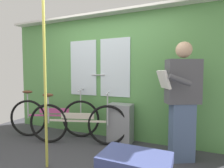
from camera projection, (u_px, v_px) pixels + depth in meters
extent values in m
cube|color=#56934C|center=(109.00, 77.00, 3.53)|extent=(4.54, 0.08, 2.33)
cube|color=silver|center=(83.00, 68.00, 3.69)|extent=(0.60, 0.02, 1.10)
cube|color=silver|center=(115.00, 68.00, 3.41)|extent=(0.60, 0.02, 1.10)
cylinder|color=#B2B2B7|center=(98.00, 75.00, 3.54)|extent=(0.28, 0.02, 0.02)
cube|color=silver|center=(107.00, 14.00, 3.36)|extent=(4.54, 0.28, 0.04)
torus|color=black|center=(108.00, 125.00, 3.13)|extent=(0.69, 0.25, 0.71)
torus|color=black|center=(49.00, 123.00, 3.24)|extent=(0.69, 0.25, 0.71)
cube|color=beige|center=(77.00, 121.00, 3.18)|extent=(0.98, 0.33, 0.03)
cube|color=beige|center=(77.00, 116.00, 3.17)|extent=(0.57, 0.20, 0.10)
cylinder|color=#B7B7BC|center=(48.00, 109.00, 3.22)|extent=(0.02, 0.02, 0.51)
ellipsoid|color=brown|center=(48.00, 95.00, 3.21)|extent=(0.22, 0.15, 0.06)
cylinder|color=#B7B7BC|center=(108.00, 109.00, 3.11)|extent=(0.02, 0.02, 0.55)
cylinder|color=#B7B7BC|center=(108.00, 94.00, 3.09)|extent=(0.15, 0.43, 0.02)
torus|color=black|center=(81.00, 119.00, 3.52)|extent=(0.69, 0.30, 0.73)
torus|color=black|center=(28.00, 118.00, 3.57)|extent=(0.69, 0.30, 0.73)
cube|color=#D14C93|center=(54.00, 115.00, 3.54)|extent=(0.95, 0.38, 0.03)
cube|color=#D14C93|center=(54.00, 111.00, 3.54)|extent=(0.55, 0.23, 0.10)
cylinder|color=#B7B7BC|center=(28.00, 105.00, 3.55)|extent=(0.02, 0.02, 0.52)
ellipsoid|color=brown|center=(27.00, 92.00, 3.54)|extent=(0.22, 0.15, 0.06)
cylinder|color=#B7B7BC|center=(81.00, 104.00, 3.50)|extent=(0.02, 0.02, 0.56)
cylinder|color=#B7B7BC|center=(81.00, 90.00, 3.49)|extent=(0.18, 0.42, 0.02)
cube|color=slate|center=(182.00, 132.00, 2.58)|extent=(0.37, 0.31, 0.83)
cube|color=#4C4C51|center=(183.00, 82.00, 2.53)|extent=(0.51, 0.39, 0.62)
sphere|color=tan|center=(184.00, 50.00, 2.50)|extent=(0.22, 0.22, 0.22)
cube|color=silver|center=(163.00, 79.00, 2.51)|extent=(0.25, 0.35, 0.26)
cylinder|color=#4C4C51|center=(180.00, 80.00, 2.31)|extent=(0.30, 0.20, 0.17)
cylinder|color=#4C4C51|center=(168.00, 79.00, 2.73)|extent=(0.30, 0.20, 0.17)
cube|color=gray|center=(120.00, 123.00, 3.25)|extent=(0.43, 0.28, 0.70)
cylinder|color=#C6C14C|center=(45.00, 80.00, 2.36)|extent=(0.04, 0.04, 2.33)
cube|color=#3D477F|center=(135.00, 159.00, 1.80)|extent=(0.70, 0.44, 0.10)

